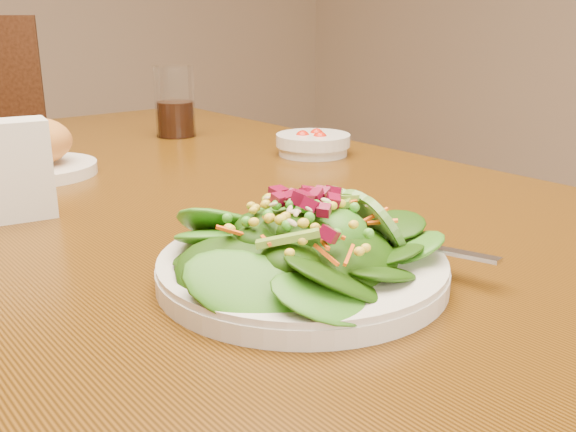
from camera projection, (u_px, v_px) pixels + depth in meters
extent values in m
cube|color=#57330C|center=(160.00, 200.00, 0.90)|extent=(0.90, 1.40, 0.04)
cylinder|color=#351A0D|center=(184.00, 258.00, 1.72)|extent=(0.07, 0.07, 0.71)
cylinder|color=#351A0D|center=(67.00, 277.00, 1.94)|extent=(0.04, 0.04, 0.44)
cylinder|color=#351A0D|center=(62.00, 335.00, 1.59)|extent=(0.04, 0.04, 0.44)
cylinder|color=silver|center=(302.00, 271.00, 0.58)|extent=(0.26, 0.26, 0.02)
ellipsoid|color=black|center=(302.00, 242.00, 0.57)|extent=(0.18, 0.18, 0.04)
cube|color=silver|center=(410.00, 241.00, 0.62)|extent=(0.05, 0.18, 0.01)
cylinder|color=silver|center=(38.00, 169.00, 0.96)|extent=(0.17, 0.17, 0.02)
ellipsoid|color=#BC7231|center=(35.00, 141.00, 0.94)|extent=(0.11, 0.11, 0.07)
cylinder|color=silver|center=(313.00, 144.00, 1.09)|extent=(0.13, 0.13, 0.04)
sphere|color=red|center=(317.00, 136.00, 1.11)|extent=(0.03, 0.03, 0.03)
sphere|color=red|center=(303.00, 138.00, 1.09)|extent=(0.03, 0.03, 0.03)
sphere|color=red|center=(320.00, 139.00, 1.08)|extent=(0.03, 0.03, 0.03)
cylinder|color=silver|center=(175.00, 102.00, 1.25)|extent=(0.08, 0.08, 0.14)
cylinder|color=black|center=(176.00, 119.00, 1.26)|extent=(0.07, 0.07, 0.07)
cube|color=white|center=(10.00, 170.00, 0.74)|extent=(0.10, 0.06, 0.12)
cube|color=white|center=(9.00, 163.00, 0.74)|extent=(0.08, 0.05, 0.10)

